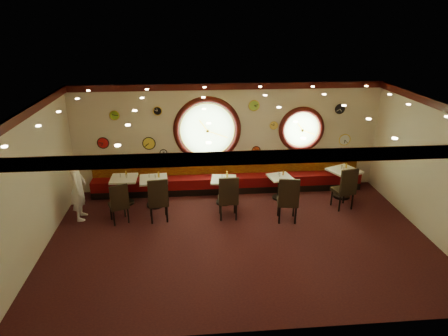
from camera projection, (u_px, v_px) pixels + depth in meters
floor at (240, 238)px, 9.54m from camera, size 9.00×6.00×0.00m
ceiling at (242, 106)px, 8.38m from camera, size 9.00×6.00×0.02m
wall_back at (228, 138)px, 11.75m from camera, size 9.00×0.02×3.20m
wall_front at (265, 250)px, 6.18m from camera, size 9.00×0.02×3.20m
wall_left at (34, 183)px, 8.59m from camera, size 0.02×6.00×3.20m
wall_right at (431, 170)px, 9.33m from camera, size 0.02×6.00×3.20m
molding_back at (228, 86)px, 11.16m from camera, size 9.00×0.10×0.18m
molding_front at (269, 157)px, 5.68m from camera, size 9.00×0.10×0.18m
molding_left at (23, 115)px, 8.05m from camera, size 0.10×6.00×0.18m
molding_right at (442, 106)px, 8.78m from camera, size 0.10×6.00×0.18m
banquette_base at (228, 188)px, 12.03m from camera, size 8.00×0.55×0.20m
banquette_seat at (229, 180)px, 11.94m from camera, size 8.00×0.55×0.30m
banquette_back at (228, 165)px, 12.00m from camera, size 8.00×0.10×0.55m
porthole_left_glass at (207, 130)px, 11.60m from camera, size 1.66×0.02×1.66m
porthole_left_frame at (207, 130)px, 11.59m from camera, size 1.98×0.18×1.98m
porthole_left_ring at (207, 130)px, 11.56m from camera, size 1.61×0.03×1.61m
porthole_right_glass at (301, 129)px, 11.85m from camera, size 1.10×0.02×1.10m
porthole_right_frame at (301, 129)px, 11.84m from camera, size 1.38×0.18×1.38m
porthole_right_ring at (302, 130)px, 11.81m from camera, size 1.09×0.03×1.09m
wall_clock_0 at (103, 143)px, 11.43m from camera, size 0.32×0.03×0.32m
wall_clock_1 at (340, 109)px, 11.69m from camera, size 0.28×0.03×0.28m
wall_clock_2 at (345, 140)px, 12.06m from camera, size 0.34×0.03×0.34m
wall_clock_3 at (256, 150)px, 11.93m from camera, size 0.24×0.03×0.24m
wall_clock_4 at (149, 143)px, 11.56m from camera, size 0.36×0.03×0.36m
wall_clock_5 at (157, 111)px, 11.24m from camera, size 0.24×0.03×0.24m
wall_clock_6 at (114, 115)px, 11.18m from camera, size 0.26×0.03×0.26m
wall_clock_7 at (254, 106)px, 11.43m from camera, size 0.30×0.03×0.30m
wall_clock_8 at (163, 153)px, 11.70m from camera, size 0.20×0.03×0.20m
wall_clock_9 at (274, 125)px, 11.70m from camera, size 0.22×0.03×0.22m
table_a at (125, 187)px, 11.10m from camera, size 0.71×0.71×0.78m
table_b at (154, 189)px, 10.96m from camera, size 0.81×0.81×0.82m
table_c at (224, 188)px, 11.13m from camera, size 0.76×0.76×0.74m
table_d at (280, 184)px, 11.44m from camera, size 0.74×0.74×0.69m
table_e at (343, 180)px, 11.49m from camera, size 1.02×1.02×0.85m
chair_a at (119, 201)px, 10.01m from camera, size 0.59×0.59×0.67m
chair_b at (158, 197)px, 10.07m from camera, size 0.57×0.57×0.74m
chair_c at (228, 195)px, 10.19m from camera, size 0.51×0.51×0.74m
chair_d at (288, 197)px, 10.03m from camera, size 0.58×0.58×0.76m
chair_e at (346, 186)px, 10.72m from camera, size 0.60×0.60×0.74m
condiment_a_salt at (120, 176)px, 11.03m from camera, size 0.03×0.03×0.09m
condiment_b_salt at (149, 175)px, 10.92m from camera, size 0.04×0.04×0.11m
condiment_c_salt at (222, 176)px, 11.08m from camera, size 0.04×0.04×0.10m
condiment_d_salt at (278, 173)px, 11.42m from camera, size 0.04×0.04×0.11m
condiment_a_pepper at (127, 176)px, 10.99m from camera, size 0.04×0.04×0.10m
condiment_b_pepper at (155, 176)px, 10.86m from camera, size 0.04×0.04×0.10m
condiment_c_pepper at (224, 178)px, 10.94m from camera, size 0.03×0.03×0.10m
condiment_d_pepper at (280, 175)px, 11.32m from camera, size 0.04×0.04×0.10m
condiment_a_bottle at (126, 174)px, 11.06m from camera, size 0.05×0.05×0.16m
condiment_b_bottle at (159, 174)px, 10.91m from camera, size 0.05×0.05×0.17m
condiment_c_bottle at (227, 174)px, 11.12m from camera, size 0.06×0.06×0.18m
condiment_d_bottle at (283, 173)px, 11.41m from camera, size 0.05×0.05×0.15m
condiment_e_salt at (342, 167)px, 11.44m from camera, size 0.04×0.04×0.11m
condiment_e_pepper at (344, 169)px, 11.30m from camera, size 0.04×0.04×0.10m
condiment_e_bottle at (346, 166)px, 11.48m from camera, size 0.05×0.05×0.15m
waiter at (78, 188)px, 10.17m from camera, size 0.46×0.66×1.72m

